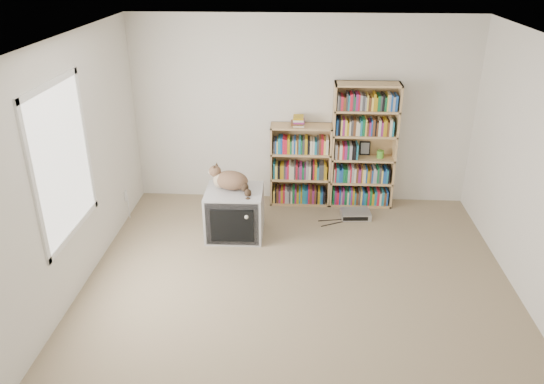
# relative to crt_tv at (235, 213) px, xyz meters

# --- Properties ---
(floor) EXTENTS (4.50, 5.00, 0.01)m
(floor) POSITION_rel_crt_tv_xyz_m (0.78, -1.39, -0.29)
(floor) COLOR gray
(floor) RESTS_ON ground
(wall_back) EXTENTS (4.50, 0.02, 2.50)m
(wall_back) POSITION_rel_crt_tv_xyz_m (0.78, 1.11, 0.96)
(wall_back) COLOR silver
(wall_back) RESTS_ON floor
(wall_left) EXTENTS (0.02, 5.00, 2.50)m
(wall_left) POSITION_rel_crt_tv_xyz_m (-1.47, -1.39, 0.96)
(wall_left) COLOR silver
(wall_left) RESTS_ON floor
(ceiling) EXTENTS (4.50, 5.00, 0.02)m
(ceiling) POSITION_rel_crt_tv_xyz_m (0.78, -1.39, 2.21)
(ceiling) COLOR white
(ceiling) RESTS_ON wall_back
(window) EXTENTS (0.02, 1.22, 1.52)m
(window) POSITION_rel_crt_tv_xyz_m (-1.45, -1.19, 1.11)
(window) COLOR white
(window) RESTS_ON wall_left
(crt_tv) EXTENTS (0.69, 0.63, 0.59)m
(crt_tv) POSITION_rel_crt_tv_xyz_m (0.00, 0.00, 0.00)
(crt_tv) COLOR #AEAEB0
(crt_tv) RESTS_ON floor
(cat) EXTENTS (0.59, 0.55, 0.50)m
(cat) POSITION_rel_crt_tv_xyz_m (-0.01, -0.00, 0.38)
(cat) COLOR #3A2518
(cat) RESTS_ON crt_tv
(bookcase_tall) EXTENTS (0.84, 0.30, 1.68)m
(bookcase_tall) POSITION_rel_crt_tv_xyz_m (1.61, 0.97, 0.51)
(bookcase_tall) COLOR tan
(bookcase_tall) RESTS_ON floor
(bookcase_short) EXTENTS (0.81, 0.30, 1.11)m
(bookcase_short) POSITION_rel_crt_tv_xyz_m (0.78, 0.97, 0.22)
(bookcase_short) COLOR tan
(bookcase_short) RESTS_ON floor
(book_stack) EXTENTS (0.18, 0.23, 0.12)m
(book_stack) POSITION_rel_crt_tv_xyz_m (0.74, 0.94, 0.88)
(book_stack) COLOR red
(book_stack) RESTS_ON bookcase_short
(green_mug) EXTENTS (0.09, 0.09, 0.10)m
(green_mug) POSITION_rel_crt_tv_xyz_m (1.84, 0.95, 0.44)
(green_mug) COLOR #54AB31
(green_mug) RESTS_ON bookcase_tall
(framed_print) EXTENTS (0.14, 0.05, 0.19)m
(framed_print) POSITION_rel_crt_tv_xyz_m (1.64, 1.05, 0.49)
(framed_print) COLOR black
(framed_print) RESTS_ON bookcase_tall
(dvd_player) EXTENTS (0.40, 0.30, 0.09)m
(dvd_player) POSITION_rel_crt_tv_xyz_m (1.52, 0.53, -0.25)
(dvd_player) COLOR #B9BABE
(dvd_player) RESTS_ON floor
(wall_outlet) EXTENTS (0.01, 0.08, 0.13)m
(wall_outlet) POSITION_rel_crt_tv_xyz_m (-1.45, 0.34, 0.03)
(wall_outlet) COLOR silver
(wall_outlet) RESTS_ON wall_left
(floor_cables) EXTENTS (1.20, 0.70, 0.01)m
(floor_cables) POSITION_rel_crt_tv_xyz_m (1.07, 0.17, -0.29)
(floor_cables) COLOR black
(floor_cables) RESTS_ON floor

